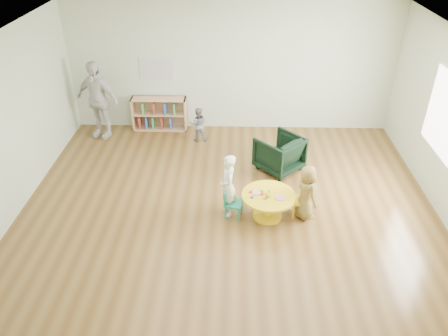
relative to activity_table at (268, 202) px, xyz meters
name	(u,v)px	position (x,y,z in m)	size (l,w,h in m)	color
room	(230,102)	(-0.64, 0.32, 1.59)	(7.10, 7.00, 2.80)	brown
activity_table	(268,202)	(0.00, 0.00, 0.00)	(0.87, 0.87, 0.48)	yellow
kid_chair_left	(232,202)	(-0.60, 0.01, -0.03)	(0.33, 0.33, 0.52)	#188565
kid_chair_right	(302,199)	(0.56, 0.11, -0.01)	(0.33, 0.33, 0.55)	yellow
bookshelf	(159,114)	(-2.27, 3.18, 0.06)	(1.20, 0.30, 0.75)	tan
alphabet_poster	(157,69)	(-2.25, 3.31, 1.05)	(0.74, 0.01, 0.54)	silver
armchair	(279,153)	(0.29, 1.50, 0.05)	(0.74, 0.77, 0.70)	black
child_left	(228,186)	(-0.66, 0.07, 0.24)	(0.40, 0.26, 1.09)	white
child_right	(306,193)	(0.60, 0.03, 0.17)	(0.46, 0.30, 0.95)	gold
toddler	(198,124)	(-1.34, 2.64, 0.08)	(0.37, 0.29, 0.76)	#181B3C
adult_caretaker	(97,100)	(-3.49, 2.81, 0.54)	(0.99, 0.41, 1.69)	silver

